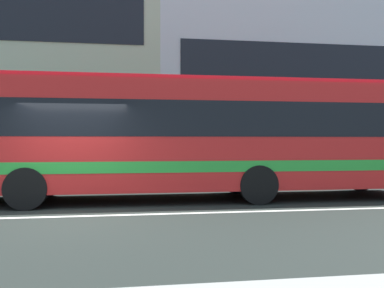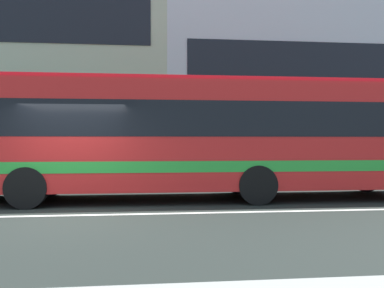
# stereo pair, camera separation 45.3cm
# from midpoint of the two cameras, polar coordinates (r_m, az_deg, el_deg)

# --- Properties ---
(ground_plane) EXTENTS (160.00, 160.00, 0.00)m
(ground_plane) POSITION_cam_midpoint_polar(r_m,az_deg,el_deg) (9.01, -19.13, -9.91)
(ground_plane) COLOR #242B27
(lane_centre_line) EXTENTS (60.00, 0.16, 0.01)m
(lane_centre_line) POSITION_cam_midpoint_polar(r_m,az_deg,el_deg) (9.01, -19.13, -9.88)
(lane_centre_line) COLOR silver
(lane_centre_line) RESTS_ON ground_plane
(hedge_row_far) EXTENTS (17.57, 1.10, 0.77)m
(hedge_row_far) POSITION_cam_midpoint_polar(r_m,az_deg,el_deg) (14.36, -14.28, -4.51)
(hedge_row_far) COLOR #31562C
(hedge_row_far) RESTS_ON ground_plane
(apartment_block_right) EXTENTS (23.10, 8.16, 9.32)m
(apartment_block_right) POSITION_cam_midpoint_polar(r_m,az_deg,el_deg) (25.57, 21.17, 7.20)
(apartment_block_right) COLOR silver
(apartment_block_right) RESTS_ON ground_plane
(transit_bus) EXTENTS (11.84, 2.54, 3.28)m
(transit_bus) POSITION_cam_midpoint_polar(r_m,az_deg,el_deg) (11.06, 2.96, 1.41)
(transit_bus) COLOR red
(transit_bus) RESTS_ON ground_plane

